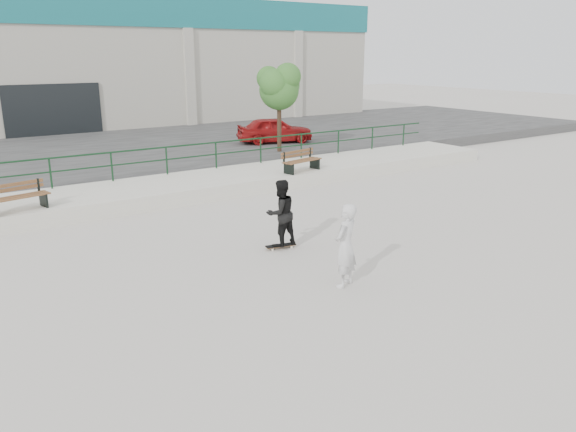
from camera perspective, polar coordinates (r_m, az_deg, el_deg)
ground at (r=11.66m, az=3.96°, el=-7.94°), size 120.00×120.00×0.00m
ledge at (r=19.56m, az=-13.36°, el=2.43°), size 30.00×3.00×0.50m
parking_strip at (r=27.54m, az=-19.78°, el=5.83°), size 60.00×14.00×0.50m
railing at (r=20.56m, az=-14.85°, el=5.82°), size 28.00×0.06×1.03m
commercial_building at (r=40.88m, az=-25.58°, el=14.44°), size 44.20×16.33×8.00m
bench_left at (r=17.39m, az=-25.89°, el=1.71°), size 1.79×0.85×0.80m
bench_right at (r=21.06m, az=1.32°, el=5.62°), size 1.78×0.84×0.79m
tree at (r=25.20m, az=-0.87°, el=13.12°), size 2.18×1.94×3.88m
red_car at (r=27.97m, az=-1.36°, el=8.75°), size 3.96×2.54×1.26m
skateboard at (r=14.23m, az=-0.74°, el=-3.04°), size 0.80×0.35×0.09m
standing_skater at (r=13.97m, az=-0.76°, el=0.31°), size 0.85×0.68×1.68m
seated_skater at (r=11.78m, az=5.87°, el=-3.01°), size 0.78×0.67×1.80m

